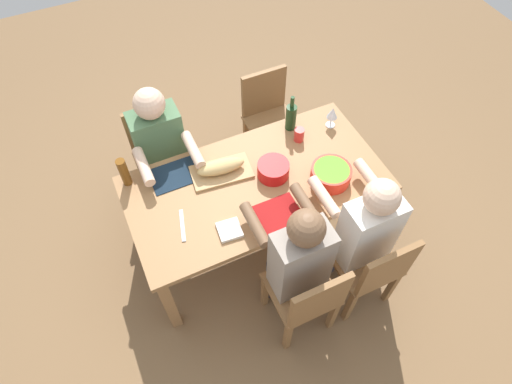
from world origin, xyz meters
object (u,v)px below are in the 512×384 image
diner_far_left (162,149)px  diner_near_right (363,228)px  beer_bottle (124,172)px  bread_loaf (221,167)px  wine_glass (332,114)px  wine_bottle (291,117)px  chair_far_right (269,115)px  diner_near_center (297,257)px  cutting_board (221,172)px  dining_table (256,190)px  cup_far_right (299,135)px  chair_far_left (159,151)px  serving_bowl_fruit (273,169)px  serving_bowl_salad (331,174)px  napkin_stack (230,230)px  chair_near_right (372,268)px  chair_near_center (308,297)px

diner_far_left → diner_near_right: same height
diner_far_left → beer_bottle: (-0.30, -0.22, 0.15)m
bread_loaf → wine_glass: size_ratio=1.93×
diner_far_left → wine_bottle: diner_far_left is taller
chair_far_right → diner_near_center: bearing=-109.3°
cutting_board → beer_bottle: 0.62m
diner_far_left → dining_table: bearing=-51.0°
cutting_board → cup_far_right: (0.61, 0.05, 0.04)m
chair_far_left → diner_far_left: (0.00, -0.18, 0.21)m
serving_bowl_fruit → wine_glass: wine_glass is taller
serving_bowl_salad → beer_bottle: (-1.22, 0.54, 0.05)m
cutting_board → dining_table: bearing=-43.7°
diner_near_right → cutting_board: (-0.65, 0.75, 0.05)m
wine_glass → napkin_stack: size_ratio=1.19×
serving_bowl_fruit → cutting_board: 0.35m
dining_table → diner_far_left: (-0.47, 0.58, 0.05)m
chair_near_right → napkin_stack: chair_near_right is taller
chair_far_left → serving_bowl_salad: 1.36m
chair_near_right → diner_near_right: (-0.00, 0.18, 0.21)m
chair_near_right → serving_bowl_salad: bearing=91.6°
chair_near_right → cup_far_right: size_ratio=8.30×
wine_glass → chair_near_center: bearing=-125.2°
diner_far_left → chair_far_right: size_ratio=1.41×
cutting_board → chair_near_right: bearing=-55.3°
napkin_stack → chair_far_left: bearing=99.2°
chair_far_left → chair_near_right: bearing=-58.4°
wine_glass → chair_far_right: bearing=114.9°
serving_bowl_salad → beer_bottle: size_ratio=1.20×
cutting_board → wine_glass: (0.89, 0.07, 0.11)m
serving_bowl_fruit → cup_far_right: serving_bowl_fruit is taller
chair_near_center → diner_far_left: diner_far_left is taller
chair_near_center → diner_near_center: (0.00, 0.18, 0.21)m
chair_far_left → napkin_stack: chair_far_left is taller
chair_near_center → napkin_stack: 0.64m
dining_table → diner_far_left: bearing=129.0°
serving_bowl_salad → beer_bottle: beer_bottle is taller
serving_bowl_fruit → cup_far_right: bearing=34.0°
chair_near_center → bread_loaf: same height
chair_far_right → serving_bowl_salad: bearing=-91.0°
serving_bowl_fruit → beer_bottle: size_ratio=0.96×
chair_near_center → dining_table: bearing=90.0°
diner_near_center → diner_near_right: same height
dining_table → napkin_stack: bearing=-138.4°
chair_far_left → wine_bottle: size_ratio=2.93×
dining_table → chair_near_center: (0.00, -0.76, -0.17)m
chair_near_center → chair_far_right: 1.59m
chair_near_center → serving_bowl_salad: bearing=52.0°
diner_far_left → chair_near_right: (0.94, -1.34, -0.21)m
wine_bottle → beer_bottle: bearing=179.6°
dining_table → wine_bottle: wine_bottle is taller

